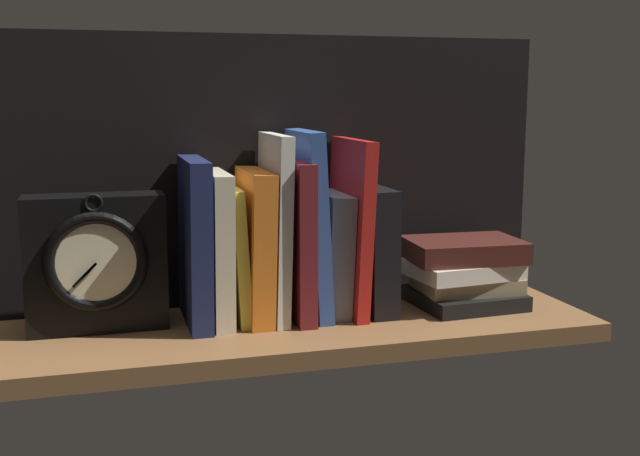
{
  "coord_description": "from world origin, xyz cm",
  "views": [
    {
      "loc": [
        -26.4,
        -101.32,
        31.0
      ],
      "look_at": [
        3.77,
        3.6,
        12.28
      ],
      "focal_mm": 44.15,
      "sensor_mm": 36.0,
      "label": 1
    }
  ],
  "objects_px": {
    "book_red_requiem": "(350,226)",
    "framed_clock": "(96,263)",
    "book_cream_twain": "(217,247)",
    "book_maroon_dawkins": "(291,239)",
    "book_white_catcher": "(274,227)",
    "book_orange_pandolfini": "(255,245)",
    "book_stack_side": "(464,272)",
    "book_gray_chess": "(330,253)",
    "book_navy_bierce": "(195,242)",
    "book_black_skeptic": "(370,248)",
    "book_yellow_seinlanguage": "(235,254)",
    "book_blue_modern": "(309,224)"
  },
  "relations": [
    {
      "from": "book_yellow_seinlanguage",
      "to": "book_white_catcher",
      "type": "bearing_deg",
      "value": 0.0
    },
    {
      "from": "book_white_catcher",
      "to": "book_gray_chess",
      "type": "relative_size",
      "value": 1.49
    },
    {
      "from": "book_navy_bierce",
      "to": "book_black_skeptic",
      "type": "distance_m",
      "value": 0.25
    },
    {
      "from": "book_cream_twain",
      "to": "book_black_skeptic",
      "type": "xyz_separation_m",
      "value": [
        0.22,
        0.0,
        -0.01
      ]
    },
    {
      "from": "book_gray_chess",
      "to": "framed_clock",
      "type": "height_order",
      "value": "framed_clock"
    },
    {
      "from": "book_cream_twain",
      "to": "book_orange_pandolfini",
      "type": "height_order",
      "value": "same"
    },
    {
      "from": "book_blue_modern",
      "to": "book_gray_chess",
      "type": "height_order",
      "value": "book_blue_modern"
    },
    {
      "from": "book_blue_modern",
      "to": "book_stack_side",
      "type": "relative_size",
      "value": 1.54
    },
    {
      "from": "book_stack_side",
      "to": "book_blue_modern",
      "type": "bearing_deg",
      "value": 175.02
    },
    {
      "from": "book_black_skeptic",
      "to": "book_stack_side",
      "type": "xyz_separation_m",
      "value": [
        0.14,
        -0.02,
        -0.04
      ]
    },
    {
      "from": "book_white_catcher",
      "to": "book_stack_side",
      "type": "xyz_separation_m",
      "value": [
        0.28,
        -0.02,
        -0.08
      ]
    },
    {
      "from": "book_cream_twain",
      "to": "book_maroon_dawkins",
      "type": "distance_m",
      "value": 0.1
    },
    {
      "from": "book_gray_chess",
      "to": "book_maroon_dawkins",
      "type": "bearing_deg",
      "value": 180.0
    },
    {
      "from": "book_white_catcher",
      "to": "book_red_requiem",
      "type": "bearing_deg",
      "value": 0.0
    },
    {
      "from": "book_yellow_seinlanguage",
      "to": "book_black_skeptic",
      "type": "xyz_separation_m",
      "value": [
        0.2,
        0.0,
        -0.0
      ]
    },
    {
      "from": "book_white_catcher",
      "to": "framed_clock",
      "type": "distance_m",
      "value": 0.24
    },
    {
      "from": "book_orange_pandolfini",
      "to": "framed_clock",
      "type": "xyz_separation_m",
      "value": [
        -0.21,
        -0.0,
        -0.01
      ]
    },
    {
      "from": "book_navy_bierce",
      "to": "book_gray_chess",
      "type": "distance_m",
      "value": 0.19
    },
    {
      "from": "book_yellow_seinlanguage",
      "to": "book_red_requiem",
      "type": "bearing_deg",
      "value": 0.0
    },
    {
      "from": "book_stack_side",
      "to": "framed_clock",
      "type": "bearing_deg",
      "value": 177.83
    },
    {
      "from": "book_orange_pandolfini",
      "to": "book_stack_side",
      "type": "bearing_deg",
      "value": -3.73
    },
    {
      "from": "book_red_requiem",
      "to": "framed_clock",
      "type": "distance_m",
      "value": 0.35
    },
    {
      "from": "book_cream_twain",
      "to": "book_orange_pandolfini",
      "type": "xyz_separation_m",
      "value": [
        0.05,
        0.0,
        0.0
      ]
    },
    {
      "from": "book_yellow_seinlanguage",
      "to": "book_orange_pandolfini",
      "type": "distance_m",
      "value": 0.03
    },
    {
      "from": "framed_clock",
      "to": "book_stack_side",
      "type": "relative_size",
      "value": 1.1
    },
    {
      "from": "book_maroon_dawkins",
      "to": "book_stack_side",
      "type": "height_order",
      "value": "book_maroon_dawkins"
    },
    {
      "from": "book_orange_pandolfini",
      "to": "book_maroon_dawkins",
      "type": "height_order",
      "value": "book_maroon_dawkins"
    },
    {
      "from": "book_cream_twain",
      "to": "book_red_requiem",
      "type": "xyz_separation_m",
      "value": [
        0.19,
        0.0,
        0.02
      ]
    },
    {
      "from": "book_white_catcher",
      "to": "book_navy_bierce",
      "type": "bearing_deg",
      "value": 180.0
    },
    {
      "from": "book_cream_twain",
      "to": "book_blue_modern",
      "type": "xyz_separation_m",
      "value": [
        0.13,
        0.0,
        0.03
      ]
    },
    {
      "from": "book_navy_bierce",
      "to": "book_yellow_seinlanguage",
      "type": "relative_size",
      "value": 1.21
    },
    {
      "from": "book_orange_pandolfini",
      "to": "book_red_requiem",
      "type": "relative_size",
      "value": 0.84
    },
    {
      "from": "book_red_requiem",
      "to": "book_stack_side",
      "type": "height_order",
      "value": "book_red_requiem"
    },
    {
      "from": "book_white_catcher",
      "to": "book_maroon_dawkins",
      "type": "height_order",
      "value": "book_white_catcher"
    },
    {
      "from": "book_white_catcher",
      "to": "book_maroon_dawkins",
      "type": "distance_m",
      "value": 0.03
    },
    {
      "from": "book_blue_modern",
      "to": "book_cream_twain",
      "type": "bearing_deg",
      "value": 180.0
    },
    {
      "from": "book_yellow_seinlanguage",
      "to": "book_stack_side",
      "type": "bearing_deg",
      "value": -3.43
    },
    {
      "from": "book_cream_twain",
      "to": "book_red_requiem",
      "type": "distance_m",
      "value": 0.19
    },
    {
      "from": "framed_clock",
      "to": "book_gray_chess",
      "type": "bearing_deg",
      "value": 0.08
    },
    {
      "from": "book_cream_twain",
      "to": "book_yellow_seinlanguage",
      "type": "xyz_separation_m",
      "value": [
        0.02,
        0.0,
        -0.01
      ]
    },
    {
      "from": "book_blue_modern",
      "to": "book_black_skeptic",
      "type": "relative_size",
      "value": 1.45
    },
    {
      "from": "book_blue_modern",
      "to": "book_navy_bierce",
      "type": "bearing_deg",
      "value": 180.0
    },
    {
      "from": "book_navy_bierce",
      "to": "book_stack_side",
      "type": "bearing_deg",
      "value": -2.95
    },
    {
      "from": "book_yellow_seinlanguage",
      "to": "book_stack_side",
      "type": "relative_size",
      "value": 1.09
    },
    {
      "from": "book_black_skeptic",
      "to": "book_stack_side",
      "type": "bearing_deg",
      "value": -8.23
    },
    {
      "from": "book_gray_chess",
      "to": "book_stack_side",
      "type": "relative_size",
      "value": 1.02
    },
    {
      "from": "framed_clock",
      "to": "book_black_skeptic",
      "type": "bearing_deg",
      "value": 0.07
    },
    {
      "from": "book_gray_chess",
      "to": "book_stack_side",
      "type": "xyz_separation_m",
      "value": [
        0.2,
        -0.02,
        -0.04
      ]
    },
    {
      "from": "book_gray_chess",
      "to": "book_red_requiem",
      "type": "height_order",
      "value": "book_red_requiem"
    },
    {
      "from": "book_black_skeptic",
      "to": "book_white_catcher",
      "type": "bearing_deg",
      "value": 180.0
    }
  ]
}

